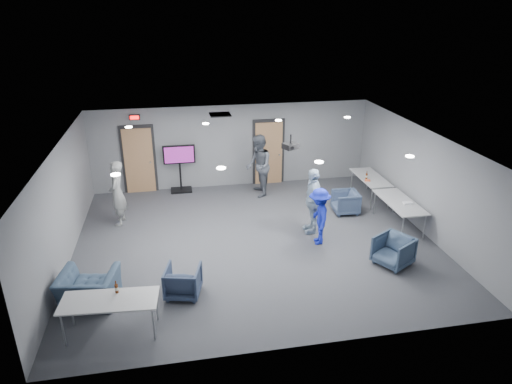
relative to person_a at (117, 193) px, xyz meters
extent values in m
plane|color=#3C3E44|center=(3.48, -1.69, -0.90)|extent=(9.00, 9.00, 0.00)
plane|color=silver|center=(3.48, -1.69, 1.80)|extent=(9.00, 9.00, 0.00)
cube|color=gray|center=(3.48, 2.31, 0.45)|extent=(9.00, 0.02, 2.70)
cube|color=gray|center=(3.48, -5.69, 0.45)|extent=(9.00, 0.02, 2.70)
cube|color=gray|center=(-1.02, -1.69, 0.45)|extent=(0.02, 8.00, 2.70)
cube|color=gray|center=(7.98, -1.69, 0.45)|extent=(0.02, 8.00, 2.70)
cube|color=black|center=(0.48, 2.28, 0.18)|extent=(1.06, 0.06, 2.24)
cube|color=tan|center=(0.48, 2.24, 0.15)|extent=(0.90, 0.05, 2.10)
cylinder|color=#9A9EA2|center=(0.83, 2.19, 0.10)|extent=(0.04, 0.10, 0.04)
cube|color=black|center=(4.68, 2.28, 0.18)|extent=(1.06, 0.06, 2.24)
cube|color=tan|center=(4.68, 2.24, 0.15)|extent=(0.90, 0.05, 2.10)
cylinder|color=#9A9EA2|center=(5.03, 2.19, 0.10)|extent=(0.04, 0.10, 0.04)
cube|color=black|center=(0.48, 2.25, 1.55)|extent=(0.32, 0.06, 0.16)
cube|color=#FF0C0C|center=(0.48, 2.21, 1.55)|extent=(0.26, 0.02, 0.11)
cube|color=black|center=(2.98, 1.11, 1.78)|extent=(0.60, 0.60, 0.03)
cylinder|color=white|center=(0.48, -3.49, 1.78)|extent=(0.18, 0.18, 0.02)
cylinder|color=white|center=(0.48, 0.11, 1.78)|extent=(0.18, 0.18, 0.02)
cylinder|color=white|center=(2.48, -3.49, 1.78)|extent=(0.18, 0.18, 0.02)
cylinder|color=white|center=(2.48, 0.11, 1.78)|extent=(0.18, 0.18, 0.02)
cylinder|color=white|center=(4.48, -3.49, 1.78)|extent=(0.18, 0.18, 0.02)
cylinder|color=white|center=(4.48, 0.11, 1.78)|extent=(0.18, 0.18, 0.02)
cylinder|color=white|center=(6.48, -3.49, 1.78)|extent=(0.18, 0.18, 0.02)
cylinder|color=white|center=(6.48, 0.11, 1.78)|extent=(0.18, 0.18, 0.02)
imported|color=gray|center=(0.00, 0.00, 0.00)|extent=(0.49, 0.70, 1.80)
imported|color=#525963|center=(4.15, 1.28, 0.08)|extent=(0.77, 0.97, 1.96)
imported|color=#9CB3C9|center=(5.07, -1.43, -0.01)|extent=(0.48, 1.06, 1.78)
imported|color=#1B27AF|center=(5.05, -2.07, -0.16)|extent=(0.68, 1.02, 1.48)
imported|color=#3C4C68|center=(6.38, -0.48, -0.58)|extent=(0.75, 0.74, 0.65)
imported|color=#3A4C64|center=(6.44, -3.40, -0.55)|extent=(1.05, 1.04, 0.71)
imported|color=#35425C|center=(1.59, -3.72, -0.57)|extent=(0.86, 0.87, 0.66)
imported|color=#3A4E65|center=(-0.28, -3.69, -0.54)|extent=(1.26, 1.15, 0.72)
cube|color=#B1B3B6|center=(7.48, 0.34, -0.19)|extent=(0.72, 1.72, 0.03)
cylinder|color=#9A9EA2|center=(7.20, 1.12, -0.55)|extent=(0.04, 0.04, 0.70)
cylinder|color=#9A9EA2|center=(7.20, -0.44, -0.55)|extent=(0.04, 0.04, 0.70)
cylinder|color=#9A9EA2|center=(7.76, 1.12, -0.55)|extent=(0.04, 0.04, 0.70)
cylinder|color=#9A9EA2|center=(7.76, -0.44, -0.55)|extent=(0.04, 0.04, 0.70)
cube|color=#B1B3B6|center=(7.48, -1.56, -0.19)|extent=(0.77, 1.85, 0.03)
cylinder|color=#9A9EA2|center=(7.18, -0.72, -0.55)|extent=(0.04, 0.04, 0.70)
cylinder|color=#9A9EA2|center=(7.18, -2.41, -0.55)|extent=(0.04, 0.04, 0.70)
cylinder|color=#9A9EA2|center=(7.79, -0.72, -0.55)|extent=(0.04, 0.04, 0.70)
cylinder|color=#9A9EA2|center=(7.79, -2.41, -0.55)|extent=(0.04, 0.04, 0.70)
cube|color=#B1B3B6|center=(0.26, -4.69, -0.19)|extent=(1.78, 0.85, 0.03)
cylinder|color=#9A9EA2|center=(1.06, -4.47, -0.55)|extent=(0.04, 0.04, 0.70)
cylinder|color=#9A9EA2|center=(-0.50, -4.34, -0.55)|extent=(0.04, 0.04, 0.70)
cylinder|color=#9A9EA2|center=(1.02, -5.03, -0.55)|extent=(0.04, 0.04, 0.70)
cylinder|color=#9A9EA2|center=(-0.55, -4.90, -0.55)|extent=(0.04, 0.04, 0.70)
cylinder|color=#5B2A0F|center=(0.38, -4.48, -0.09)|extent=(0.06, 0.06, 0.17)
cylinder|color=#5B2A0F|center=(0.38, -4.48, 0.04)|extent=(0.02, 0.02, 0.08)
cylinder|color=beige|center=(0.38, -4.48, -0.09)|extent=(0.07, 0.07, 0.06)
cylinder|color=#5B2A0F|center=(7.28, 0.20, -0.09)|extent=(0.06, 0.06, 0.17)
cylinder|color=#5B2A0F|center=(7.28, 0.20, 0.04)|extent=(0.02, 0.02, 0.08)
cylinder|color=beige|center=(7.28, 0.20, -0.09)|extent=(0.07, 0.07, 0.06)
cube|color=#D85D36|center=(7.25, 0.03, -0.15)|extent=(0.19, 0.16, 0.04)
cube|color=white|center=(7.62, -1.74, -0.15)|extent=(0.25, 0.18, 0.05)
cube|color=black|center=(1.74, 2.06, -0.87)|extent=(0.67, 0.48, 0.06)
cylinder|color=black|center=(1.74, 2.06, -0.28)|extent=(0.06, 0.06, 1.15)
cube|color=black|center=(1.74, 2.06, 0.35)|extent=(1.01, 0.07, 0.60)
cube|color=#72196E|center=(1.74, 2.01, 0.35)|extent=(0.91, 0.01, 0.52)
cylinder|color=black|center=(4.45, -1.38, 1.68)|extent=(0.04, 0.04, 0.22)
cube|color=black|center=(4.45, -1.38, 1.50)|extent=(0.44, 0.42, 0.14)
cylinder|color=black|center=(4.45, -1.54, 1.50)|extent=(0.08, 0.06, 0.08)
camera|label=1|loc=(1.61, -11.89, 4.78)|focal=32.00mm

